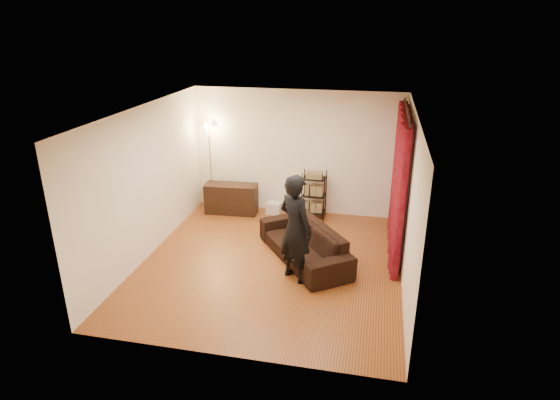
% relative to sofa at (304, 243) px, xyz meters
% --- Properties ---
extents(floor, '(5.00, 5.00, 0.00)m').
position_rel_sofa_xyz_m(floor, '(-0.54, -0.29, -0.32)').
color(floor, '#9A4E26').
rests_on(floor, ground).
extents(ceiling, '(5.00, 5.00, 0.00)m').
position_rel_sofa_xyz_m(ceiling, '(-0.54, -0.29, 2.38)').
color(ceiling, white).
rests_on(ceiling, ground).
extents(wall_back, '(5.00, 0.00, 5.00)m').
position_rel_sofa_xyz_m(wall_back, '(-0.54, 2.21, 1.03)').
color(wall_back, white).
rests_on(wall_back, ground).
extents(wall_front, '(5.00, 0.00, 5.00)m').
position_rel_sofa_xyz_m(wall_front, '(-0.54, -2.79, 1.03)').
color(wall_front, white).
rests_on(wall_front, ground).
extents(wall_left, '(0.00, 5.00, 5.00)m').
position_rel_sofa_xyz_m(wall_left, '(-2.79, -0.29, 1.03)').
color(wall_left, white).
rests_on(wall_left, ground).
extents(wall_right, '(0.00, 5.00, 5.00)m').
position_rel_sofa_xyz_m(wall_right, '(1.71, -0.29, 1.03)').
color(wall_right, white).
rests_on(wall_right, ground).
extents(curtain_rod, '(0.04, 2.65, 0.04)m').
position_rel_sofa_xyz_m(curtain_rod, '(1.61, 0.83, 2.26)').
color(curtain_rod, black).
rests_on(curtain_rod, wall_right).
extents(curtain, '(0.22, 2.65, 2.55)m').
position_rel_sofa_xyz_m(curtain, '(1.59, 0.83, 0.96)').
color(curtain, maroon).
rests_on(curtain, ground).
extents(sofa, '(1.97, 2.27, 0.64)m').
position_rel_sofa_xyz_m(sofa, '(0.00, 0.00, 0.00)').
color(sofa, black).
rests_on(sofa, ground).
extents(person, '(0.79, 0.74, 1.82)m').
position_rel_sofa_xyz_m(person, '(-0.04, -0.69, 0.59)').
color(person, black).
rests_on(person, ground).
extents(media_cabinet, '(1.16, 0.49, 0.66)m').
position_rel_sofa_xyz_m(media_cabinet, '(-1.92, 1.79, 0.01)').
color(media_cabinet, black).
rests_on(media_cabinet, ground).
extents(storage_boxes, '(0.34, 0.29, 0.26)m').
position_rel_sofa_xyz_m(storage_boxes, '(-0.99, 1.93, -0.19)').
color(storage_boxes, beige).
rests_on(storage_boxes, ground).
extents(wire_shelf, '(0.57, 0.49, 1.05)m').
position_rel_sofa_xyz_m(wire_shelf, '(-0.10, 1.89, 0.20)').
color(wire_shelf, black).
rests_on(wire_shelf, ground).
extents(floor_lamp, '(0.47, 0.47, 2.03)m').
position_rel_sofa_xyz_m(floor_lamp, '(-2.42, 1.91, 0.70)').
color(floor_lamp, silver).
rests_on(floor_lamp, ground).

